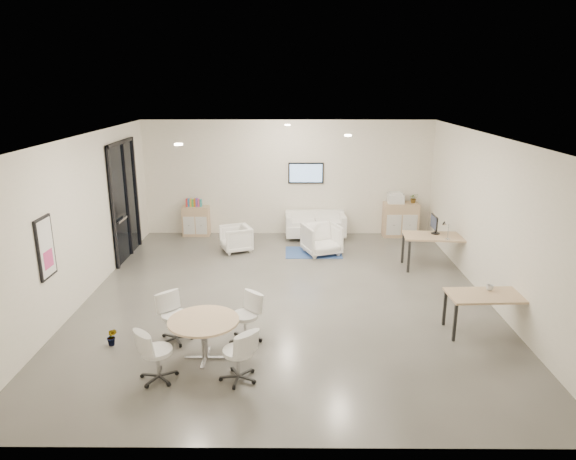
{
  "coord_description": "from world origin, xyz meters",
  "views": [
    {
      "loc": [
        0.09,
        -9.63,
        4.19
      ],
      "look_at": [
        0.03,
        0.4,
        1.28
      ],
      "focal_mm": 32.0,
      "sensor_mm": 36.0,
      "label": 1
    }
  ],
  "objects_px": {
    "armchair_left": "(236,237)",
    "desk_rear": "(437,239)",
    "sideboard_left": "(196,221)",
    "desk_front": "(489,298)",
    "sideboard_right": "(400,220)",
    "loveseat": "(315,226)",
    "armchair_right": "(322,238)",
    "round_table": "(204,325)"
  },
  "relations": [
    {
      "from": "sideboard_right",
      "to": "desk_front",
      "type": "xyz_separation_m",
      "value": [
        0.31,
        -5.8,
        0.17
      ]
    },
    {
      "from": "desk_rear",
      "to": "round_table",
      "type": "height_order",
      "value": "desk_rear"
    },
    {
      "from": "armchair_right",
      "to": "desk_rear",
      "type": "height_order",
      "value": "armchair_right"
    },
    {
      "from": "sideboard_right",
      "to": "loveseat",
      "type": "relative_size",
      "value": 0.57
    },
    {
      "from": "loveseat",
      "to": "armchair_left",
      "type": "distance_m",
      "value": 2.4
    },
    {
      "from": "sideboard_right",
      "to": "round_table",
      "type": "height_order",
      "value": "sideboard_right"
    },
    {
      "from": "desk_front",
      "to": "desk_rear",
      "type": "bearing_deg",
      "value": 87.36
    },
    {
      "from": "loveseat",
      "to": "armchair_left",
      "type": "relative_size",
      "value": 2.3
    },
    {
      "from": "armchair_left",
      "to": "desk_front",
      "type": "bearing_deg",
      "value": 25.25
    },
    {
      "from": "sideboard_right",
      "to": "armchair_right",
      "type": "bearing_deg",
      "value": -145.49
    },
    {
      "from": "round_table",
      "to": "armchair_left",
      "type": "bearing_deg",
      "value": 90.69
    },
    {
      "from": "desk_rear",
      "to": "desk_front",
      "type": "bearing_deg",
      "value": -84.61
    },
    {
      "from": "sideboard_left",
      "to": "sideboard_right",
      "type": "relative_size",
      "value": 0.88
    },
    {
      "from": "sideboard_left",
      "to": "loveseat",
      "type": "distance_m",
      "value": 3.35
    },
    {
      "from": "sideboard_left",
      "to": "sideboard_right",
      "type": "distance_m",
      "value": 5.74
    },
    {
      "from": "armchair_right",
      "to": "loveseat",
      "type": "bearing_deg",
      "value": 73.73
    },
    {
      "from": "sideboard_left",
      "to": "loveseat",
      "type": "bearing_deg",
      "value": -3.32
    },
    {
      "from": "armchair_right",
      "to": "round_table",
      "type": "bearing_deg",
      "value": -132.75
    },
    {
      "from": "armchair_left",
      "to": "armchair_right",
      "type": "distance_m",
      "value": 2.19
    },
    {
      "from": "loveseat",
      "to": "desk_front",
      "type": "relative_size",
      "value": 1.18
    },
    {
      "from": "sideboard_left",
      "to": "desk_front",
      "type": "relative_size",
      "value": 0.59
    },
    {
      "from": "sideboard_right",
      "to": "armchair_left",
      "type": "distance_m",
      "value": 4.68
    },
    {
      "from": "desk_rear",
      "to": "sideboard_left",
      "type": "bearing_deg",
      "value": 162.16
    },
    {
      "from": "armchair_left",
      "to": "round_table",
      "type": "bearing_deg",
      "value": -21.14
    },
    {
      "from": "sideboard_right",
      "to": "round_table",
      "type": "distance_m",
      "value": 8.02
    },
    {
      "from": "loveseat",
      "to": "round_table",
      "type": "xyz_separation_m",
      "value": [
        -2.02,
        -6.54,
        0.25
      ]
    },
    {
      "from": "sideboard_right",
      "to": "round_table",
      "type": "xyz_separation_m",
      "value": [
        -4.41,
        -6.7,
        0.11
      ]
    },
    {
      "from": "desk_rear",
      "to": "armchair_left",
      "type": "bearing_deg",
      "value": 171.33
    },
    {
      "from": "round_table",
      "to": "armchair_right",
      "type": "bearing_deg",
      "value": 67.56
    },
    {
      "from": "sideboard_left",
      "to": "armchair_left",
      "type": "bearing_deg",
      "value": -47.82
    },
    {
      "from": "sideboard_left",
      "to": "armchair_right",
      "type": "bearing_deg",
      "value": -25.09
    },
    {
      "from": "sideboard_right",
      "to": "desk_front",
      "type": "relative_size",
      "value": 0.68
    },
    {
      "from": "armchair_right",
      "to": "sideboard_left",
      "type": "bearing_deg",
      "value": 134.6
    },
    {
      "from": "sideboard_left",
      "to": "loveseat",
      "type": "relative_size",
      "value": 0.5
    },
    {
      "from": "sideboard_right",
      "to": "armchair_left",
      "type": "height_order",
      "value": "sideboard_right"
    },
    {
      "from": "round_table",
      "to": "desk_rear",
      "type": "bearing_deg",
      "value": 41.34
    },
    {
      "from": "desk_front",
      "to": "round_table",
      "type": "bearing_deg",
      "value": -171.92
    },
    {
      "from": "armchair_right",
      "to": "sideboard_right",
      "type": "bearing_deg",
      "value": 14.2
    },
    {
      "from": "desk_rear",
      "to": "round_table",
      "type": "relative_size",
      "value": 1.42
    },
    {
      "from": "armchair_left",
      "to": "armchair_right",
      "type": "height_order",
      "value": "armchair_right"
    },
    {
      "from": "desk_rear",
      "to": "round_table",
      "type": "bearing_deg",
      "value": -133.3
    },
    {
      "from": "armchair_left",
      "to": "desk_rear",
      "type": "height_order",
      "value": "desk_rear"
    }
  ]
}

